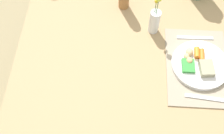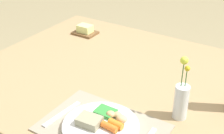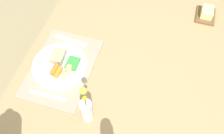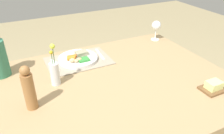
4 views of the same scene
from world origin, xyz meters
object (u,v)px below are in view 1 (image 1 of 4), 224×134
object	(u,v)px
dinner_plate	(200,64)
knife	(195,38)
flower_vase	(155,20)
fork	(205,98)
dining_table	(125,83)

from	to	relation	value
dinner_plate	knife	size ratio (longest dim) A/B	1.49
flower_vase	knife	bearing A→B (deg)	-101.10
fork	flower_vase	world-z (taller)	flower_vase
dining_table	flower_vase	distance (m)	0.33
dining_table	dinner_plate	distance (m)	0.35
dinner_plate	fork	xyz separation A→B (m)	(-0.16, -0.01, -0.01)
dining_table	knife	size ratio (longest dim) A/B	8.16
knife	dinner_plate	bearing A→B (deg)	-179.17
knife	flower_vase	size ratio (longest dim) A/B	0.72
fork	flower_vase	distance (m)	0.43
dining_table	dinner_plate	size ratio (longest dim) A/B	5.48
dining_table	fork	size ratio (longest dim) A/B	8.10
dining_table	knife	distance (m)	0.40
dining_table	fork	world-z (taller)	fork
dinner_plate	fork	size ratio (longest dim) A/B	1.48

